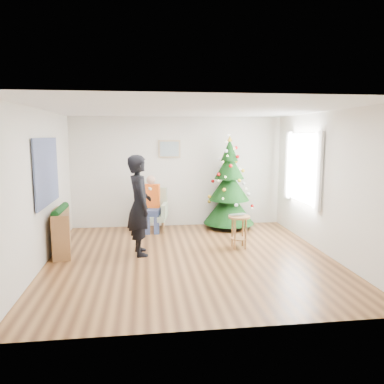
{
  "coord_description": "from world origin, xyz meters",
  "views": [
    {
      "loc": [
        -0.79,
        -6.37,
        2.17
      ],
      "look_at": [
        0.1,
        0.6,
        1.1
      ],
      "focal_mm": 35.0,
      "sensor_mm": 36.0,
      "label": 1
    }
  ],
  "objects": [
    {
      "name": "standing_man",
      "position": [
        -0.89,
        0.35,
        0.91
      ],
      "size": [
        0.55,
        0.73,
        1.83
      ],
      "primitive_type": "imported",
      "rotation": [
        0.0,
        0.0,
        1.75
      ],
      "color": "black",
      "rests_on": "floor"
    },
    {
      "name": "wall_left",
      "position": [
        -2.5,
        0.0,
        1.3
      ],
      "size": [
        0.0,
        5.0,
        5.0
      ],
      "primitive_type": "plane",
      "rotation": [
        1.57,
        0.0,
        1.57
      ],
      "color": "silver",
      "rests_on": "floor"
    },
    {
      "name": "console",
      "position": [
        -2.33,
        0.57,
        0.4
      ],
      "size": [
        0.47,
        1.04,
        0.8
      ],
      "primitive_type": "cube",
      "rotation": [
        0.0,
        0.0,
        0.18
      ],
      "color": "brown",
      "rests_on": "floor"
    },
    {
      "name": "garland",
      "position": [
        -2.33,
        0.57,
        0.82
      ],
      "size": [
        0.14,
        0.9,
        0.14
      ],
      "primitive_type": "cylinder",
      "rotation": [
        1.57,
        0.0,
        0.0
      ],
      "color": "black",
      "rests_on": "console"
    },
    {
      "name": "window_panel",
      "position": [
        2.47,
        1.0,
        1.5
      ],
      "size": [
        0.04,
        1.3,
        1.4
      ],
      "primitive_type": "cube",
      "color": "white",
      "rests_on": "wall_right"
    },
    {
      "name": "stool",
      "position": [
        1.0,
        0.49,
        0.32
      ],
      "size": [
        0.42,
        0.42,
        0.63
      ],
      "rotation": [
        0.0,
        0.0,
        -0.06
      ],
      "color": "brown",
      "rests_on": "floor"
    },
    {
      "name": "wall_back",
      "position": [
        0.0,
        2.5,
        1.3
      ],
      "size": [
        5.0,
        0.0,
        5.0
      ],
      "primitive_type": "plane",
      "rotation": [
        1.57,
        0.0,
        0.0
      ],
      "color": "silver",
      "rests_on": "floor"
    },
    {
      "name": "curtains",
      "position": [
        2.44,
        1.0,
        1.5
      ],
      "size": [
        0.05,
        1.75,
        1.5
      ],
      "color": "white",
      "rests_on": "wall_right"
    },
    {
      "name": "framed_picture",
      "position": [
        -0.2,
        2.46,
        1.85
      ],
      "size": [
        0.52,
        0.05,
        0.42
      ],
      "color": "tan",
      "rests_on": "wall_back"
    },
    {
      "name": "christmas_tree",
      "position": [
        1.17,
        2.11,
        0.97
      ],
      "size": [
        1.19,
        1.19,
        2.16
      ],
      "rotation": [
        0.0,
        0.0,
        -0.26
      ],
      "color": "#3F2816",
      "rests_on": "floor"
    },
    {
      "name": "wall_right",
      "position": [
        2.5,
        0.0,
        1.3
      ],
      "size": [
        0.0,
        5.0,
        5.0
      ],
      "primitive_type": "plane",
      "rotation": [
        1.57,
        0.0,
        -1.57
      ],
      "color": "silver",
      "rests_on": "floor"
    },
    {
      "name": "armchair",
      "position": [
        -0.64,
        2.06,
        0.35
      ],
      "size": [
        0.78,
        0.74,
        0.97
      ],
      "rotation": [
        0.0,
        0.0,
        -0.19
      ],
      "color": "#92A686",
      "rests_on": "floor"
    },
    {
      "name": "floor",
      "position": [
        0.0,
        0.0,
        0.0
      ],
      "size": [
        5.0,
        5.0,
        0.0
      ],
      "primitive_type": "plane",
      "color": "brown",
      "rests_on": "ground"
    },
    {
      "name": "seated_person",
      "position": [
        -0.65,
        2.01,
        0.64
      ],
      "size": [
        0.44,
        0.59,
        1.27
      ],
      "rotation": [
        0.0,
        0.0,
        -0.19
      ],
      "color": "navy",
      "rests_on": "armchair"
    },
    {
      "name": "game_controller",
      "position": [
        -0.7,
        0.32,
        1.22
      ],
      "size": [
        0.06,
        0.13,
        0.04
      ],
      "primitive_type": "cube",
      "rotation": [
        0.0,
        0.0,
        0.18
      ],
      "color": "white",
      "rests_on": "standing_man"
    },
    {
      "name": "ceiling",
      "position": [
        0.0,
        0.0,
        2.6
      ],
      "size": [
        5.0,
        5.0,
        0.0
      ],
      "primitive_type": "plane",
      "rotation": [
        3.14,
        0.0,
        0.0
      ],
      "color": "white",
      "rests_on": "wall_back"
    },
    {
      "name": "tapestry",
      "position": [
        -2.46,
        0.3,
        1.55
      ],
      "size": [
        0.03,
        1.5,
        1.15
      ],
      "primitive_type": "cube",
      "color": "black",
      "rests_on": "wall_left"
    },
    {
      "name": "wall_front",
      "position": [
        0.0,
        -2.5,
        1.3
      ],
      "size": [
        5.0,
        0.0,
        5.0
      ],
      "primitive_type": "plane",
      "rotation": [
        -1.57,
        0.0,
        0.0
      ],
      "color": "silver",
      "rests_on": "floor"
    },
    {
      "name": "laptop",
      "position": [
        1.0,
        0.49,
        0.65
      ],
      "size": [
        0.4,
        0.31,
        0.03
      ],
      "primitive_type": "imported",
      "rotation": [
        0.0,
        0.0,
        0.28
      ],
      "color": "silver",
      "rests_on": "stool"
    }
  ]
}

